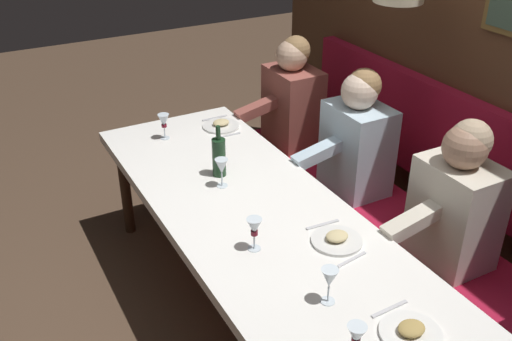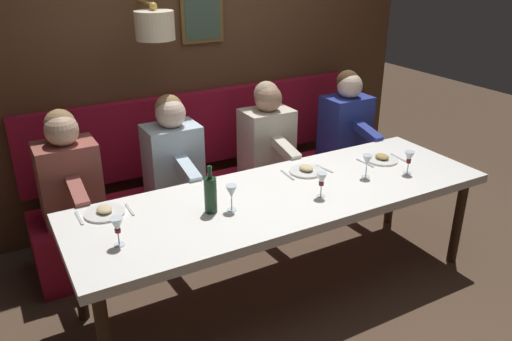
% 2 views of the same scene
% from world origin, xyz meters
% --- Properties ---
extents(ground_plane, '(12.00, 12.00, 0.00)m').
position_xyz_m(ground_plane, '(0.00, 0.00, 0.00)').
color(ground_plane, '#4C3828').
extents(dining_table, '(0.90, 2.80, 0.74)m').
position_xyz_m(dining_table, '(0.00, 0.00, 0.68)').
color(dining_table, white).
rests_on(dining_table, ground_plane).
extents(banquette_bench, '(0.52, 3.00, 0.45)m').
position_xyz_m(banquette_bench, '(0.89, 0.00, 0.23)').
color(banquette_bench, maroon).
rests_on(banquette_bench, ground_plane).
extents(back_wall_panel, '(0.59, 4.20, 2.90)m').
position_xyz_m(back_wall_panel, '(1.46, 0.00, 1.36)').
color(back_wall_panel, '#51331E').
rests_on(back_wall_panel, ground_plane).
extents(diner_nearest, '(0.60, 0.40, 0.79)m').
position_xyz_m(diner_nearest, '(0.88, -1.20, 0.82)').
color(diner_nearest, '#283893').
rests_on(diner_nearest, banquette_bench).
extents(diner_near, '(0.60, 0.40, 0.79)m').
position_xyz_m(diner_near, '(0.88, -0.38, 0.82)').
color(diner_near, beige).
rests_on(diner_near, banquette_bench).
extents(diner_middle, '(0.60, 0.40, 0.79)m').
position_xyz_m(diner_middle, '(0.88, 0.44, 0.82)').
color(diner_middle, silver).
rests_on(diner_middle, banquette_bench).
extents(diner_far, '(0.60, 0.40, 0.79)m').
position_xyz_m(diner_far, '(0.88, 1.19, 0.82)').
color(diner_far, '#934C42').
rests_on(diner_far, banquette_bench).
extents(place_setting_0, '(0.24, 0.31, 0.05)m').
position_xyz_m(place_setting_0, '(0.28, 1.10, 0.75)').
color(place_setting_0, silver).
rests_on(place_setting_0, dining_table).
extents(place_setting_1, '(0.24, 0.32, 0.05)m').
position_xyz_m(place_setting_1, '(0.11, -0.92, 0.75)').
color(place_setting_1, white).
rests_on(place_setting_1, dining_table).
extents(place_setting_2, '(0.24, 0.32, 0.05)m').
position_xyz_m(place_setting_2, '(0.21, -0.30, 0.75)').
color(place_setting_2, silver).
rests_on(place_setting_2, dining_table).
extents(wine_glass_0, '(0.07, 0.07, 0.16)m').
position_xyz_m(wine_glass_0, '(-0.04, 0.41, 0.86)').
color(wine_glass_0, silver).
rests_on(wine_glass_0, dining_table).
extents(wine_glass_1, '(0.07, 0.07, 0.16)m').
position_xyz_m(wine_glass_1, '(-0.06, -0.62, 0.86)').
color(wine_glass_1, silver).
rests_on(wine_glass_1, dining_table).
extents(wine_glass_2, '(0.07, 0.07, 0.16)m').
position_xyz_m(wine_glass_2, '(-0.10, 1.12, 0.86)').
color(wine_glass_2, silver).
rests_on(wine_glass_2, dining_table).
extents(wine_glass_3, '(0.07, 0.07, 0.16)m').
position_xyz_m(wine_glass_3, '(-0.15, -0.17, 0.86)').
color(wine_glass_3, silver).
rests_on(wine_glass_3, dining_table).
extents(wine_glass_4, '(0.07, 0.07, 0.16)m').
position_xyz_m(wine_glass_4, '(-0.15, -0.92, 0.86)').
color(wine_glass_4, silver).
rests_on(wine_glass_4, dining_table).
extents(wine_bottle, '(0.08, 0.08, 0.30)m').
position_xyz_m(wine_bottle, '(-0.00, 0.53, 0.86)').
color(wine_bottle, '#19381E').
rests_on(wine_bottle, dining_table).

